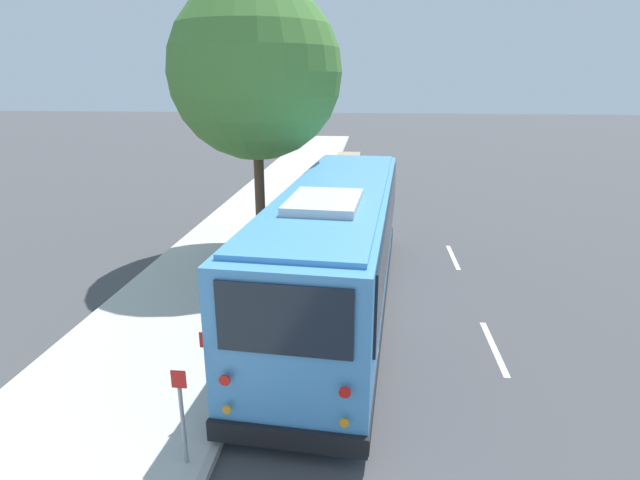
{
  "coord_description": "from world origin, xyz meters",
  "views": [
    {
      "loc": [
        -12.18,
        -0.31,
        5.71
      ],
      "look_at": [
        1.44,
        1.06,
        1.3
      ],
      "focal_mm": 28.0,
      "sensor_mm": 36.0,
      "label": 1
    }
  ],
  "objects_px": {
    "sign_post_near": "(182,416)",
    "sign_post_far": "(208,372)",
    "street_tree": "(256,60)",
    "shuttle_bus": "(337,242)",
    "parked_sedan_blue": "(346,184)",
    "parked_sedan_tan": "(349,165)"
  },
  "relations": [
    {
      "from": "parked_sedan_tan",
      "to": "sign_post_near",
      "type": "xyz_separation_m",
      "value": [
        -25.19,
        1.32,
        0.36
      ]
    },
    {
      "from": "street_tree",
      "to": "parked_sedan_blue",
      "type": "bearing_deg",
      "value": -15.37
    },
    {
      "from": "parked_sedan_blue",
      "to": "sign_post_far",
      "type": "bearing_deg",
      "value": 174.43
    },
    {
      "from": "street_tree",
      "to": "shuttle_bus",
      "type": "bearing_deg",
      "value": -146.7
    },
    {
      "from": "shuttle_bus",
      "to": "street_tree",
      "type": "height_order",
      "value": "street_tree"
    },
    {
      "from": "parked_sedan_tan",
      "to": "sign_post_near",
      "type": "bearing_deg",
      "value": 176.96
    },
    {
      "from": "parked_sedan_blue",
      "to": "shuttle_bus",
      "type": "bearing_deg",
      "value": -179.19
    },
    {
      "from": "parked_sedan_tan",
      "to": "sign_post_far",
      "type": "height_order",
      "value": "sign_post_far"
    },
    {
      "from": "street_tree",
      "to": "sign_post_near",
      "type": "relative_size",
      "value": 5.84
    },
    {
      "from": "parked_sedan_tan",
      "to": "street_tree",
      "type": "relative_size",
      "value": 0.5
    },
    {
      "from": "sign_post_near",
      "to": "sign_post_far",
      "type": "height_order",
      "value": "sign_post_near"
    },
    {
      "from": "shuttle_bus",
      "to": "sign_post_far",
      "type": "relative_size",
      "value": 7.45
    },
    {
      "from": "street_tree",
      "to": "sign_post_near",
      "type": "height_order",
      "value": "street_tree"
    },
    {
      "from": "parked_sedan_tan",
      "to": "sign_post_near",
      "type": "distance_m",
      "value": 25.23
    },
    {
      "from": "sign_post_near",
      "to": "sign_post_far",
      "type": "relative_size",
      "value": 1.03
    },
    {
      "from": "street_tree",
      "to": "parked_sedan_tan",
      "type": "bearing_deg",
      "value": -8.97
    },
    {
      "from": "parked_sedan_tan",
      "to": "sign_post_far",
      "type": "xyz_separation_m",
      "value": [
        -23.97,
        1.32,
        0.34
      ]
    },
    {
      "from": "parked_sedan_tan",
      "to": "street_tree",
      "type": "height_order",
      "value": "street_tree"
    },
    {
      "from": "sign_post_near",
      "to": "parked_sedan_blue",
      "type": "bearing_deg",
      "value": -4.28
    },
    {
      "from": "shuttle_bus",
      "to": "sign_post_near",
      "type": "height_order",
      "value": "shuttle_bus"
    },
    {
      "from": "parked_sedan_blue",
      "to": "street_tree",
      "type": "bearing_deg",
      "value": 163.63
    },
    {
      "from": "sign_post_far",
      "to": "sign_post_near",
      "type": "bearing_deg",
      "value": 180.0
    }
  ]
}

